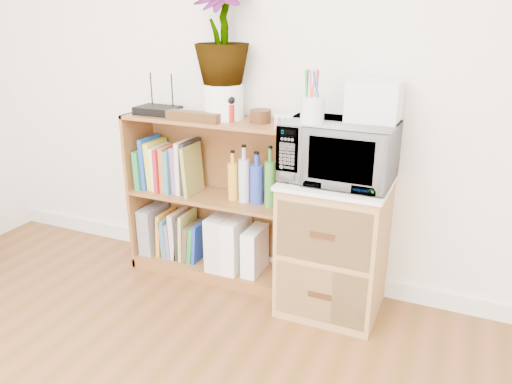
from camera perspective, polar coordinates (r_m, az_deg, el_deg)
The scene contains 21 objects.
skirting_board at distance 3.05m, azimuth 2.34°, elevation -8.39°, with size 4.00×0.02×0.10m, color white.
bookshelf at distance 2.90m, azimuth -5.01°, elevation -0.83°, with size 1.00×0.30×0.95m, color brown.
wicker_unit at distance 2.63m, azimuth 8.87°, elevation -6.26°, with size 0.50×0.45×0.70m, color #9E7542.
microwave at distance 2.44m, azimuth 9.45°, elevation 4.57°, with size 0.52×0.35×0.29m, color white.
pen_cup at distance 2.36m, azimuth 6.46°, elevation 9.35°, with size 0.11×0.11×0.12m, color silver.
small_appliance at distance 2.44m, azimuth 13.37°, elevation 10.11°, with size 0.24×0.20×0.19m, color silver.
router at distance 2.91m, azimuth -11.15°, elevation 9.15°, with size 0.24×0.16×0.04m, color black.
white_bowl at distance 2.82m, azimuth -8.70°, elevation 8.84°, with size 0.13×0.13×0.03m, color white.
plant_pot at distance 2.73m, azimuth -3.75°, elevation 10.29°, with size 0.22×0.22×0.19m, color white.
potted_plant at distance 2.69m, azimuth -3.93°, elevation 17.69°, with size 0.29×0.29×0.52m, color #307937.
trinket_box at distance 2.70m, azimuth -7.14°, elevation 8.57°, with size 0.31×0.08×0.05m, color #39220F.
kokeshi_doll at distance 2.65m, azimuth -2.90°, elevation 9.00°, with size 0.04×0.04×0.09m, color #B31616.
wooden_bowl at distance 2.64m, azimuth 0.51°, elevation 8.67°, with size 0.11×0.11×0.07m, color #321A0D.
paint_jars at distance 2.49m, azimuth 3.15°, elevation 7.87°, with size 0.12×0.04×0.06m, color pink.
file_box at distance 3.21m, azimuth -11.58°, elevation -4.04°, with size 0.09×0.23×0.29m, color gray.
magazine_holder_left at distance 2.96m, azimuth -3.95°, elevation -5.47°, with size 0.10×0.26×0.32m, color silver.
magazine_holder_mid at distance 2.92m, azimuth -2.35°, elevation -5.85°, with size 0.10×0.25×0.32m, color white.
magazine_holder_right at distance 2.89m, azimuth -0.13°, elevation -6.69°, with size 0.09×0.22×0.27m, color white.
cookbooks at distance 2.98m, azimuth -9.81°, elevation 2.88°, with size 0.37×0.20×0.31m.
liquor_bottles at distance 2.73m, azimuth -0.39°, elevation 1.80°, with size 0.29×0.07×0.32m.
lower_books at distance 3.11m, azimuth -8.37°, elevation -5.03°, with size 0.29×0.19×0.29m.
Camera 1 is at (0.97, -0.27, 1.50)m, focal length 35.00 mm.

